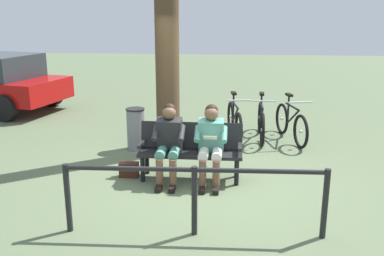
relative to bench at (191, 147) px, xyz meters
The scene contains 11 objects.
ground_plane 0.60m from the bench, 125.70° to the left, with size 40.00×40.00×0.00m, color #566647.
bench is the anchor object (origin of this frame).
person_reading 0.39m from the bench, 152.39° to the left, with size 0.49×0.77×1.20m.
person_companion 0.39m from the bench, 26.74° to the left, with size 0.49×0.77×1.20m.
handbag 1.06m from the bench, ahead, with size 0.30×0.14×0.24m, color #3F1E14.
tree_trunk 2.11m from the bench, 67.31° to the right, with size 0.43×0.43×4.18m, color #4C3823.
litter_bin 1.78m from the bench, 48.84° to the right, with size 0.35×0.35×0.80m.
bicycle_red 2.84m from the bench, 130.20° to the right, with size 0.57×1.65×0.94m.
bicycle_orange 2.55m from the bench, 119.06° to the right, with size 0.48×1.68×0.94m.
bicycle_green 2.35m from the bench, 107.26° to the right, with size 0.48×1.67×0.94m.
railing_fence 1.80m from the bench, 96.64° to the left, with size 3.06×0.18×0.85m.
Camera 1 is at (-0.41, 6.09, 2.56)m, focal length 40.14 mm.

